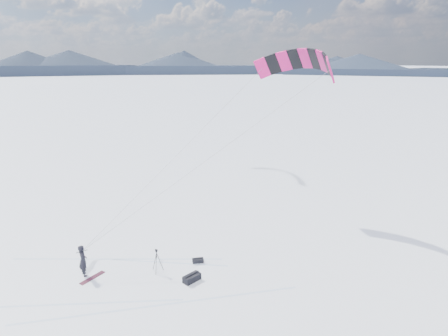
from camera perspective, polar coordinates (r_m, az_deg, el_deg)
ground at (r=20.59m, az=-13.31°, el=-15.82°), size 1800.00×1800.00×0.00m
horizon_hills at (r=18.62m, az=-14.20°, el=-3.67°), size 704.00×705.94×10.43m
snow_tracks at (r=20.29m, az=-18.93°, el=-16.80°), size 13.93×9.84×0.01m
snowkiter at (r=21.48m, az=-20.47°, el=-15.03°), size 0.46×0.65×1.70m
snowboard at (r=21.07m, az=-19.41°, el=-15.49°), size 1.38×0.87×0.04m
tripod at (r=20.40m, az=-10.22°, el=-13.26°), size 0.55×0.60×1.28m
gear_bag_a at (r=19.72m, az=-4.93°, el=-16.34°), size 0.99×0.65×0.41m
gear_bag_b at (r=21.29m, az=-4.00°, el=-13.86°), size 0.68×0.49×0.28m
power_kite at (r=26.64m, az=11.38°, el=15.32°), size 16.51×6.82×10.19m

